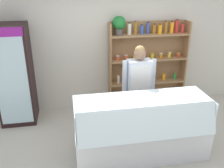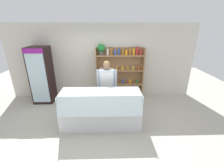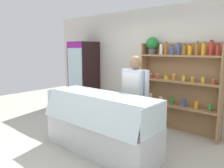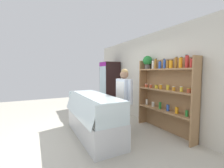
% 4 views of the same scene
% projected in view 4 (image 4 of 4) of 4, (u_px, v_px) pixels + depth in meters
% --- Properties ---
extents(ground_plane, '(12.00, 12.00, 0.00)m').
position_uv_depth(ground_plane, '(91.00, 135.00, 3.67)').
color(ground_plane, '#B7B2A3').
extents(back_wall, '(6.80, 0.10, 2.70)m').
position_uv_depth(back_wall, '(153.00, 79.00, 4.49)').
color(back_wall, beige).
rests_on(back_wall, ground).
extents(drinks_fridge, '(0.66, 0.65, 1.96)m').
position_uv_depth(drinks_fridge, '(110.00, 86.00, 6.16)').
color(drinks_fridge, black).
rests_on(drinks_fridge, ground).
extents(shelving_unit, '(1.71, 0.29, 2.03)m').
position_uv_depth(shelving_unit, '(163.00, 88.00, 3.89)').
color(shelving_unit, '#9E754C').
rests_on(shelving_unit, ground).
extents(deli_display_case, '(2.11, 0.81, 1.01)m').
position_uv_depth(deli_display_case, '(93.00, 123.00, 3.64)').
color(deli_display_case, silver).
rests_on(deli_display_case, ground).
extents(shop_clerk, '(0.62, 0.25, 1.64)m').
position_uv_depth(shop_clerk, '(124.00, 95.00, 3.81)').
color(shop_clerk, '#4C4233').
rests_on(shop_clerk, ground).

